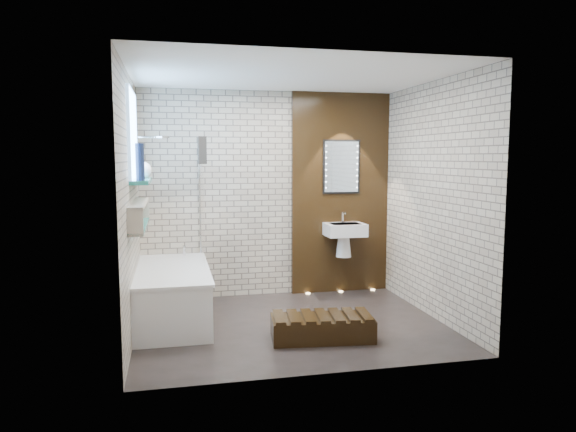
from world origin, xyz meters
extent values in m
plane|color=black|center=(0.00, 0.00, 0.00)|extent=(3.20, 3.20, 0.00)
cube|color=gray|center=(0.00, 1.30, 1.30)|extent=(3.20, 0.04, 2.60)
cube|color=gray|center=(0.00, -1.30, 1.30)|extent=(3.20, 0.04, 2.60)
cube|color=gray|center=(-1.60, 0.00, 1.30)|extent=(0.04, 2.60, 2.60)
cube|color=gray|center=(1.60, 0.00, 1.30)|extent=(0.04, 2.60, 2.60)
plane|color=white|center=(0.00, 0.00, 2.60)|extent=(3.20, 3.20, 0.00)
cube|color=black|center=(0.95, 1.27, 1.30)|extent=(1.30, 0.06, 2.60)
cube|color=#7FADE0|center=(-1.59, 0.35, 2.00)|extent=(0.03, 1.00, 0.90)
cube|color=#238179|center=(-1.51, 0.35, 1.53)|extent=(0.18, 1.00, 0.04)
cube|color=#238179|center=(-1.53, 0.15, 1.08)|extent=(0.14, 1.30, 0.03)
cube|color=#B2A899|center=(-1.53, 0.15, 1.32)|extent=(0.14, 1.30, 0.03)
cube|color=#B2A899|center=(-1.53, -0.48, 1.20)|extent=(0.14, 0.03, 0.26)
cube|color=#B2A899|center=(-1.53, 0.79, 1.20)|extent=(0.14, 0.03, 0.26)
cube|color=white|center=(-1.23, 0.45, 0.28)|extent=(0.75, 1.70, 0.55)
cube|color=white|center=(-1.23, 0.45, 0.57)|extent=(0.79, 1.74, 0.03)
cylinder|color=silver|center=(-1.08, 1.18, 0.64)|extent=(0.04, 0.04, 0.12)
cube|color=white|center=(-0.87, 0.89, 1.28)|extent=(0.01, 0.78, 1.40)
cube|color=black|center=(-0.87, 0.60, 1.85)|extent=(0.09, 0.23, 0.30)
cylinder|color=silver|center=(-1.30, 0.95, 2.00)|extent=(0.18, 0.18, 0.02)
cube|color=white|center=(0.95, 1.06, 0.85)|extent=(0.50, 0.36, 0.16)
cone|color=white|center=(0.95, 1.11, 0.63)|extent=(0.20, 0.20, 0.28)
cylinder|color=silver|center=(0.95, 1.16, 1.00)|extent=(0.03, 0.03, 0.14)
cube|color=black|center=(0.95, 1.24, 1.65)|extent=(0.50, 0.02, 0.70)
cube|color=silver|center=(0.95, 1.23, 1.65)|extent=(0.45, 0.01, 0.65)
cube|color=black|center=(0.20, -0.49, 0.11)|extent=(1.03, 0.55, 0.22)
cylinder|color=maroon|center=(-1.53, -0.30, 1.16)|extent=(0.05, 0.05, 0.12)
cylinder|color=#945F16|center=(-1.53, -0.03, 1.14)|extent=(0.04, 0.04, 0.09)
cylinder|color=#131C35|center=(-1.50, -0.01, 1.73)|extent=(0.08, 0.08, 0.36)
sphere|color=white|center=(-1.50, 0.54, 1.64)|extent=(0.18, 0.18, 0.18)
cylinder|color=#FFD899|center=(0.50, 1.20, 0.01)|extent=(0.06, 0.06, 0.01)
cylinder|color=#FFD899|center=(0.95, 1.20, 0.01)|extent=(0.06, 0.06, 0.01)
cylinder|color=#FFD899|center=(1.40, 1.20, 0.01)|extent=(0.06, 0.06, 0.01)
camera|label=1|loc=(-1.20, -5.29, 1.78)|focal=32.81mm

